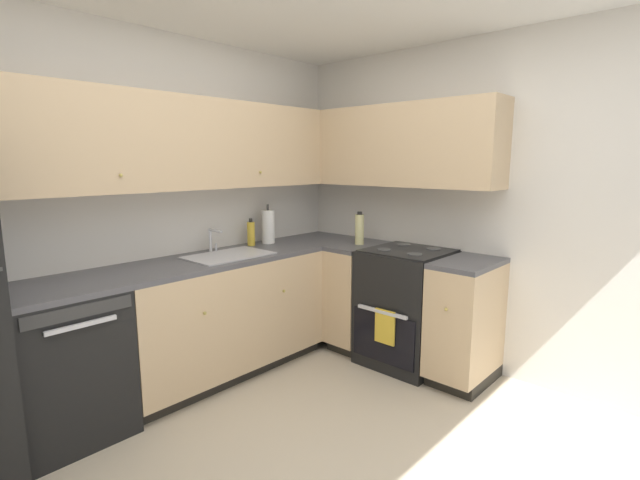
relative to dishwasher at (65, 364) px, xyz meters
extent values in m
cube|color=silver|center=(0.66, 0.33, 0.81)|extent=(3.79, 0.05, 2.51)
cube|color=silver|center=(2.53, -1.50, 0.81)|extent=(0.05, 3.70, 2.51)
cube|color=black|center=(0.00, 0.00, 0.00)|extent=(0.60, 0.60, 0.88)
cube|color=#333333|center=(0.00, -0.30, 0.39)|extent=(0.55, 0.01, 0.07)
cube|color=silver|center=(0.00, -0.32, 0.32)|extent=(0.36, 0.02, 0.02)
cube|color=tan|center=(1.10, 0.00, 0.04)|extent=(1.60, 0.60, 0.79)
cube|color=black|center=(1.10, 0.03, -0.40)|extent=(1.60, 0.54, 0.09)
sphere|color=tan|center=(0.75, -0.31, 0.19)|extent=(0.02, 0.02, 0.02)
sphere|color=tan|center=(1.45, -0.31, 0.19)|extent=(0.02, 0.02, 0.02)
cube|color=#4C4C51|center=(1.10, 0.00, 0.46)|extent=(2.80, 0.60, 0.03)
cube|color=tan|center=(2.20, -0.45, 0.04)|extent=(0.60, 0.31, 0.79)
cube|color=black|center=(2.23, -0.45, -0.40)|extent=(0.54, 0.31, 0.09)
cube|color=tan|center=(2.20, -1.43, 0.04)|extent=(0.60, 0.36, 0.79)
cube|color=black|center=(2.23, -1.43, -0.40)|extent=(0.54, 0.36, 0.09)
sphere|color=tan|center=(1.89, -1.43, 0.19)|extent=(0.02, 0.02, 0.02)
cube|color=#4C4C51|center=(2.20, -0.45, 0.46)|extent=(0.60, 0.31, 0.03)
cube|color=#4C4C51|center=(2.20, -1.43, 0.46)|extent=(0.60, 0.36, 0.03)
cube|color=black|center=(2.22, -0.93, 0.02)|extent=(0.64, 0.62, 0.91)
cube|color=black|center=(1.90, -0.93, -0.15)|extent=(0.02, 0.55, 0.38)
cube|color=silver|center=(1.87, -0.93, 0.06)|extent=(0.02, 0.43, 0.02)
cube|color=black|center=(2.22, -0.93, 0.48)|extent=(0.59, 0.60, 0.01)
cube|color=black|center=(2.53, -0.93, 0.55)|extent=(0.03, 0.60, 0.15)
cylinder|color=#4C4C4C|center=(2.08, -1.06, 0.49)|extent=(0.11, 0.11, 0.01)
cylinder|color=#4C4C4C|center=(2.08, -0.79, 0.49)|extent=(0.11, 0.11, 0.01)
cylinder|color=#4C4C4C|center=(2.36, -1.06, 0.49)|extent=(0.11, 0.11, 0.01)
cylinder|color=#4C4C4C|center=(2.36, -0.79, 0.49)|extent=(0.11, 0.11, 0.01)
cube|color=gold|center=(1.87, -0.96, -0.05)|extent=(0.02, 0.17, 0.26)
cube|color=tan|center=(0.94, 0.14, 1.29)|extent=(2.48, 0.32, 0.64)
sphere|color=tan|center=(0.39, -0.03, 1.09)|extent=(0.02, 0.02, 0.02)
sphere|color=tan|center=(1.49, -0.03, 1.09)|extent=(0.02, 0.02, 0.02)
cube|color=tan|center=(2.34, -0.63, 1.29)|extent=(0.32, 1.86, 0.64)
cube|color=#B7B7BC|center=(1.16, -0.03, 0.48)|extent=(0.61, 0.40, 0.01)
cube|color=gray|center=(1.16, -0.03, 0.43)|extent=(0.56, 0.36, 0.09)
cube|color=#99999E|center=(1.16, -0.03, 0.44)|extent=(0.02, 0.35, 0.06)
cylinder|color=silver|center=(1.16, 0.20, 0.56)|extent=(0.02, 0.02, 0.18)
cylinder|color=silver|center=(1.16, 0.13, 0.65)|extent=(0.02, 0.15, 0.02)
cylinder|color=silver|center=(1.21, 0.20, 0.50)|extent=(0.02, 0.02, 0.06)
cylinder|color=gold|center=(1.55, 0.18, 0.57)|extent=(0.06, 0.06, 0.20)
cylinder|color=#262626|center=(1.55, 0.18, 0.69)|extent=(0.03, 0.03, 0.03)
cylinder|color=white|center=(1.72, 0.16, 0.62)|extent=(0.11, 0.11, 0.28)
cylinder|color=#3F3F3F|center=(1.72, 0.16, 0.64)|extent=(0.02, 0.02, 0.34)
cylinder|color=beige|center=(2.20, -0.45, 0.60)|extent=(0.08, 0.08, 0.25)
cylinder|color=black|center=(2.20, -0.45, 0.74)|extent=(0.04, 0.04, 0.02)
camera|label=1|loc=(-0.84, -2.79, 1.17)|focal=25.66mm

